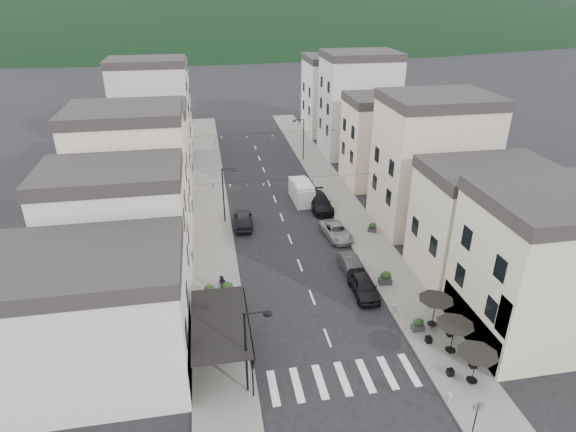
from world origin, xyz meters
name	(u,v)px	position (x,y,z in m)	size (l,w,h in m)	color
ground	(352,403)	(0.00, 0.00, 0.00)	(700.00, 700.00, 0.00)	black
sidewalk_left	(210,200)	(-7.50, 32.00, 0.06)	(4.00, 76.00, 0.12)	slate
sidewalk_right	(334,191)	(7.50, 32.00, 0.06)	(4.00, 76.00, 0.12)	slate
hill_backdrop	(209,26)	(0.00, 300.00, 0.00)	(640.00, 360.00, 70.00)	black
boutique_building	(86,326)	(-15.50, 5.00, 4.00)	(12.00, 8.00, 8.00)	beige
bistro_building	(545,274)	(14.50, 4.00, 5.00)	(10.00, 8.00, 10.00)	beige
boutique_awning	(224,323)	(-7.25, 5.00, 3.11)	(3.77, 7.50, 3.28)	black
buildings_row_left	(146,138)	(-14.50, 37.75, 6.12)	(10.20, 54.16, 14.00)	beige
buildings_row_right	(381,128)	(14.50, 36.59, 6.32)	(10.20, 54.16, 14.50)	beige
cafe_terrace	(455,328)	(7.70, 2.80, 2.36)	(2.50, 8.10, 2.53)	black
streetlamp_left_near	(250,344)	(-5.82, 2.00, 3.70)	(1.70, 0.56, 6.00)	black
streetlamp_left_far	(226,189)	(-5.82, 26.00, 3.70)	(1.70, 0.56, 6.00)	black
streetlamp_right_far	(302,135)	(5.82, 44.00, 3.70)	(1.70, 0.56, 6.00)	black
traffic_sign	(477,412)	(5.80, -3.50, 1.93)	(0.70, 0.07, 2.70)	black
bollards	(330,338)	(0.00, 5.50, 0.42)	(11.66, 10.26, 0.60)	gray
bunting_near	(288,182)	(0.00, 22.00, 5.65)	(19.00, 0.28, 0.62)	black
bunting_far	(266,136)	(0.00, 38.00, 5.65)	(19.00, 0.28, 0.62)	black
parked_car_a	(364,286)	(4.19, 10.75, 0.77)	(1.83, 4.55, 1.55)	black
parked_car_b	(351,265)	(4.17, 14.18, 0.67)	(1.41, 4.05, 1.34)	#313134
parked_car_c	(336,231)	(4.60, 20.55, 0.66)	(2.20, 4.78, 1.33)	gray
parked_car_d	(320,202)	(4.60, 27.41, 0.79)	(2.23, 5.47, 1.59)	black
parked_car_e	(243,219)	(-4.28, 24.59, 0.81)	(1.90, 4.73, 1.61)	black
delivery_van	(302,191)	(2.98, 29.92, 1.20)	(2.17, 5.15, 2.44)	silver
pedestrian_a	(209,314)	(-8.18, 8.77, 1.09)	(0.71, 0.46, 1.93)	black
pedestrian_b	(222,285)	(-7.05, 12.60, 0.95)	(0.81, 0.63, 1.66)	#261F29
planter_la	(227,289)	(-6.69, 12.41, 0.70)	(1.20, 0.92, 1.19)	#2E2F31
planter_lb	(209,291)	(-8.11, 12.52, 0.60)	(0.89, 0.50, 0.99)	#29292B
planter_ra	(418,325)	(6.59, 5.55, 0.61)	(0.91, 0.51, 1.01)	#323234
planter_rb	(385,278)	(6.39, 11.68, 0.70)	(1.14, 0.72, 1.20)	#2F2E31
planter_rc	(372,227)	(8.44, 20.89, 0.60)	(1.00, 0.78, 0.99)	#2E2D30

